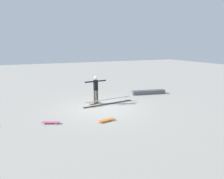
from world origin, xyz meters
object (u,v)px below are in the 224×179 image
skater_main (96,88)px  loose_skateboard_pink (51,122)px  grind_rail (109,102)px  skateboard_main (94,103)px  skate_ledge (148,92)px  loose_skateboard_orange (106,120)px

skater_main → loose_skateboard_pink: size_ratio=2.08×
skater_main → loose_skateboard_pink: skater_main is taller
grind_rail → skateboard_main: grind_rail is taller
skate_ledge → skater_main: size_ratio=1.45×
loose_skateboard_pink → loose_skateboard_orange: bearing=-172.7°
loose_skateboard_orange → loose_skateboard_pink: size_ratio=1.01×
skate_ledge → grind_rail: bearing=17.3°
skate_ledge → loose_skateboard_orange: (4.79, 3.67, -0.07)m
skate_ledge → skateboard_main: 4.48m
grind_rail → skate_ledge: (-3.61, -1.12, 0.00)m
skate_ledge → loose_skateboard_pink: skate_ledge is taller
skateboard_main → loose_skateboard_orange: (0.38, 2.91, 0.00)m
skater_main → skateboard_main: skater_main is taller
skate_ledge → skateboard_main: skate_ledge is taller
skater_main → loose_skateboard_orange: size_ratio=2.05×
grind_rail → skate_ledge: grind_rail is taller
skate_ledge → loose_skateboard_orange: bearing=37.5°
loose_skateboard_pink → skater_main: bearing=-118.8°
skater_main → loose_skateboard_orange: skater_main is taller
skater_main → loose_skateboard_orange: (0.49, 2.90, -0.91)m
skater_main → skateboard_main: bearing=-14.1°
loose_skateboard_orange → grind_rail: bearing=56.2°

